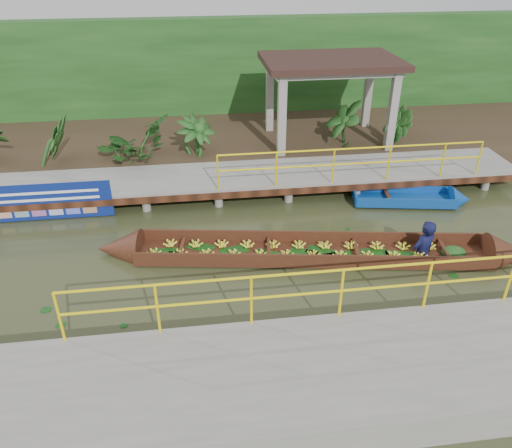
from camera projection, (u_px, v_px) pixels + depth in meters
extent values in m
plane|color=#2F3219|center=(269.00, 255.00, 11.88)|extent=(80.00, 80.00, 0.00)
cube|color=#312418|center=(237.00, 137.00, 18.20)|extent=(30.00, 8.00, 0.45)
cube|color=slate|center=(250.00, 176.00, 14.63)|extent=(16.00, 2.00, 0.15)
cube|color=black|center=(255.00, 193.00, 13.81)|extent=(16.00, 0.12, 0.18)
cylinder|color=yellow|center=(354.00, 148.00, 13.60)|extent=(7.50, 0.05, 0.05)
cylinder|color=yellow|center=(353.00, 164.00, 13.82)|extent=(7.50, 0.05, 0.05)
cylinder|color=yellow|center=(353.00, 165.00, 13.85)|extent=(0.05, 0.05, 1.00)
cylinder|color=slate|center=(33.00, 210.00, 13.39)|extent=(0.24, 0.24, 0.55)
cylinder|color=slate|center=(46.00, 185.00, 14.76)|extent=(0.24, 0.24, 0.55)
cylinder|color=slate|center=(109.00, 205.00, 13.62)|extent=(0.24, 0.24, 0.55)
cylinder|color=slate|center=(115.00, 181.00, 14.99)|extent=(0.24, 0.24, 0.55)
cylinder|color=slate|center=(183.00, 201.00, 13.85)|extent=(0.24, 0.24, 0.55)
cylinder|color=slate|center=(182.00, 177.00, 15.23)|extent=(0.24, 0.24, 0.55)
cylinder|color=slate|center=(254.00, 196.00, 14.09)|extent=(0.24, 0.24, 0.55)
cylinder|color=slate|center=(247.00, 173.00, 15.46)|extent=(0.24, 0.24, 0.55)
cylinder|color=slate|center=(323.00, 192.00, 14.32)|extent=(0.24, 0.24, 0.55)
cylinder|color=slate|center=(310.00, 170.00, 15.69)|extent=(0.24, 0.24, 0.55)
cylinder|color=slate|center=(390.00, 188.00, 14.55)|extent=(0.24, 0.24, 0.55)
cylinder|color=slate|center=(371.00, 166.00, 15.92)|extent=(0.24, 0.24, 0.55)
cylinder|color=slate|center=(454.00, 184.00, 14.78)|extent=(0.24, 0.24, 0.55)
cylinder|color=slate|center=(431.00, 163.00, 16.16)|extent=(0.24, 0.24, 0.55)
cylinder|color=slate|center=(254.00, 196.00, 14.09)|extent=(0.24, 0.24, 0.55)
cube|color=slate|center=(368.00, 376.00, 8.25)|extent=(18.00, 2.40, 0.70)
cylinder|color=yellow|center=(355.00, 269.00, 8.55)|extent=(10.00, 0.05, 0.05)
cylinder|color=yellow|center=(353.00, 290.00, 8.78)|extent=(10.00, 0.05, 0.05)
cylinder|color=yellow|center=(352.00, 292.00, 8.81)|extent=(0.05, 0.05, 1.00)
cube|color=slate|center=(282.00, 120.00, 15.59)|extent=(0.25, 0.25, 2.80)
cube|color=slate|center=(392.00, 116.00, 16.01)|extent=(0.25, 0.25, 2.80)
cube|color=slate|center=(270.00, 99.00, 17.65)|extent=(0.25, 0.25, 2.80)
cube|color=slate|center=(368.00, 95.00, 18.07)|extent=(0.25, 0.25, 2.80)
cube|color=slate|center=(331.00, 67.00, 16.18)|extent=(4.00, 2.60, 0.12)
cube|color=black|center=(331.00, 61.00, 16.08)|extent=(4.40, 3.00, 0.20)
cube|color=#143C13|center=(229.00, 72.00, 19.45)|extent=(30.00, 0.80, 4.00)
cube|color=#37160F|center=(312.00, 254.00, 11.81)|extent=(8.32, 2.31, 0.06)
cube|color=#37160F|center=(311.00, 238.00, 12.19)|extent=(8.17, 1.35, 0.35)
cube|color=#37160F|center=(314.00, 262.00, 11.30)|extent=(8.17, 1.35, 0.35)
cone|color=#37160F|center=(119.00, 249.00, 11.86)|extent=(1.18, 1.14, 0.99)
cone|color=#37160F|center=(509.00, 254.00, 11.68)|extent=(1.18, 1.14, 0.99)
ellipsoid|color=#143C13|center=(453.00, 252.00, 11.70)|extent=(0.64, 0.54, 0.27)
imported|color=black|center=(429.00, 222.00, 11.30)|extent=(0.76, 0.64, 1.79)
cube|color=navy|center=(403.00, 200.00, 14.16)|extent=(2.89, 1.31, 0.09)
cube|color=navy|center=(401.00, 190.00, 14.47)|extent=(2.75, 0.54, 0.28)
cube|color=navy|center=(407.00, 204.00, 13.74)|extent=(2.75, 0.54, 0.28)
cube|color=navy|center=(355.00, 196.00, 14.15)|extent=(0.20, 0.83, 0.28)
cone|color=navy|center=(460.00, 199.00, 14.08)|extent=(0.68, 0.86, 0.78)
cube|color=black|center=(388.00, 195.00, 14.10)|extent=(0.24, 0.84, 0.05)
cube|color=navy|center=(47.00, 202.00, 13.09)|extent=(3.32, 0.03, 1.04)
cube|color=white|center=(45.00, 193.00, 12.94)|extent=(2.70, 0.01, 0.07)
cube|color=white|center=(47.00, 200.00, 13.04)|extent=(2.70, 0.01, 0.07)
imported|color=#143C13|center=(47.00, 144.00, 15.17)|extent=(1.06, 1.06, 1.33)
imported|color=#143C13|center=(131.00, 140.00, 15.46)|extent=(1.06, 1.06, 1.33)
imported|color=#143C13|center=(196.00, 137.00, 15.69)|extent=(1.06, 1.06, 1.33)
imported|color=#143C13|center=(350.00, 130.00, 16.27)|extent=(1.06, 1.06, 1.33)
imported|color=#143C13|center=(394.00, 128.00, 16.45)|extent=(1.06, 1.06, 1.33)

